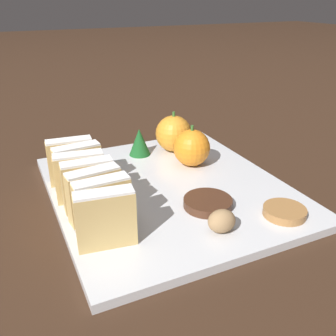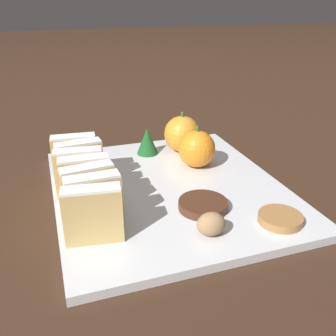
# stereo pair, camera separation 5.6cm
# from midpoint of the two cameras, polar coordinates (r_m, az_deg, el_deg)

# --- Properties ---
(ground_plane) EXTENTS (6.00, 6.00, 0.00)m
(ground_plane) POSITION_cam_midpoint_polar(r_m,az_deg,el_deg) (0.58, -2.77, -3.83)
(ground_plane) COLOR #382316
(serving_platter) EXTENTS (0.34, 0.38, 0.01)m
(serving_platter) POSITION_cam_midpoint_polar(r_m,az_deg,el_deg) (0.58, -2.79, -3.31)
(serving_platter) COLOR silver
(serving_platter) RESTS_ON ground_plane
(stollen_slice_front) EXTENTS (0.07, 0.03, 0.07)m
(stollen_slice_front) POSITION_cam_midpoint_polar(r_m,az_deg,el_deg) (0.44, -13.16, -7.68)
(stollen_slice_front) COLOR tan
(stollen_slice_front) RESTS_ON serving_platter
(stollen_slice_second) EXTENTS (0.07, 0.02, 0.07)m
(stollen_slice_second) POSITION_cam_midpoint_polar(r_m,az_deg,el_deg) (0.46, -13.34, -5.69)
(stollen_slice_second) COLOR tan
(stollen_slice_second) RESTS_ON serving_platter
(stollen_slice_third) EXTENTS (0.07, 0.03, 0.07)m
(stollen_slice_third) POSITION_cam_midpoint_polar(r_m,az_deg,el_deg) (0.49, -14.38, -4.09)
(stollen_slice_third) COLOR tan
(stollen_slice_third) RESTS_ON serving_platter
(stollen_slice_fourth) EXTENTS (0.07, 0.03, 0.07)m
(stollen_slice_fourth) POSITION_cam_midpoint_polar(r_m,az_deg,el_deg) (0.52, -15.09, -2.61)
(stollen_slice_fourth) COLOR tan
(stollen_slice_fourth) RESTS_ON serving_platter
(stollen_slice_fifth) EXTENTS (0.07, 0.03, 0.07)m
(stollen_slice_fifth) POSITION_cam_midpoint_polar(r_m,az_deg,el_deg) (0.54, -16.17, -1.36)
(stollen_slice_fifth) COLOR tan
(stollen_slice_fifth) RESTS_ON serving_platter
(stollen_slice_sixth) EXTENTS (0.07, 0.03, 0.07)m
(stollen_slice_sixth) POSITION_cam_midpoint_polar(r_m,az_deg,el_deg) (0.57, -16.30, -0.06)
(stollen_slice_sixth) COLOR tan
(stollen_slice_sixth) RESTS_ON serving_platter
(stollen_slice_back) EXTENTS (0.07, 0.03, 0.07)m
(stollen_slice_back) POSITION_cam_midpoint_polar(r_m,az_deg,el_deg) (0.60, -17.21, 0.97)
(stollen_slice_back) COLOR tan
(stollen_slice_back) RESTS_ON serving_platter
(orange_near) EXTENTS (0.06, 0.06, 0.07)m
(orange_near) POSITION_cam_midpoint_polar(r_m,az_deg,el_deg) (0.63, 1.08, 3.06)
(orange_near) COLOR orange
(orange_near) RESTS_ON serving_platter
(orange_far) EXTENTS (0.07, 0.07, 0.07)m
(orange_far) POSITION_cam_midpoint_polar(r_m,az_deg,el_deg) (0.69, -1.47, 5.23)
(orange_far) COLOR orange
(orange_far) RESTS_ON serving_platter
(walnut) EXTENTS (0.04, 0.03, 0.03)m
(walnut) POSITION_cam_midpoint_polar(r_m,az_deg,el_deg) (0.46, 4.74, -8.16)
(walnut) COLOR #9E7A51
(walnut) RESTS_ON serving_platter
(chocolate_cookie) EXTENTS (0.07, 0.07, 0.01)m
(chocolate_cookie) POSITION_cam_midpoint_polar(r_m,az_deg,el_deg) (0.52, 3.00, -5.39)
(chocolate_cookie) COLOR #472819
(chocolate_cookie) RESTS_ON serving_platter
(gingerbread_cookie) EXTENTS (0.06, 0.06, 0.01)m
(gingerbread_cookie) POSITION_cam_midpoint_polar(r_m,az_deg,el_deg) (0.51, 14.38, -6.55)
(gingerbread_cookie) COLOR #A3703D
(gingerbread_cookie) RESTS_ON serving_platter
(evergreen_sprig) EXTENTS (0.04, 0.04, 0.05)m
(evergreen_sprig) POSITION_cam_midpoint_polar(r_m,az_deg,el_deg) (0.68, -6.74, 3.93)
(evergreen_sprig) COLOR #195623
(evergreen_sprig) RESTS_ON serving_platter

